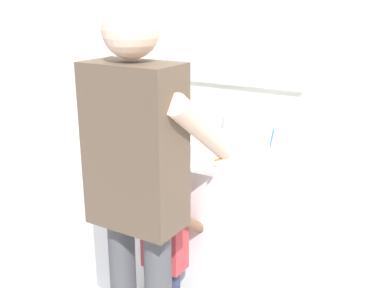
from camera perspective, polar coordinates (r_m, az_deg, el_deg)
back_wall at (r=2.69m, az=5.25°, el=10.21°), size 4.40×0.10×2.70m
vanity_cabinet at (r=2.69m, az=1.68°, el=-10.20°), size 1.40×0.54×0.88m
sink_basin at (r=2.48m, az=1.55°, el=-0.16°), size 0.36×0.36×0.11m
faucet at (r=2.66m, az=3.88°, el=1.56°), size 0.18×0.14×0.18m
toothbrush_cup at (r=2.37m, az=9.63°, el=-1.39°), size 0.07×0.07×0.21m
soap_bottle at (r=2.74m, az=-4.64°, el=1.73°), size 0.06×0.06×0.17m
child_toddler at (r=2.34m, az=-3.24°, el=-11.90°), size 0.28×0.28×0.90m
adult_parent at (r=1.94m, az=-6.53°, el=-3.16°), size 0.52×0.55×1.68m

